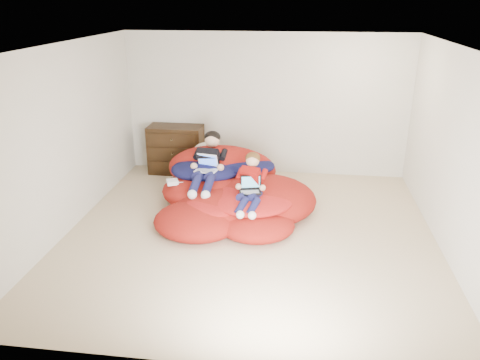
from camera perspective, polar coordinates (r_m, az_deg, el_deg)
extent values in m
cube|color=#C3AE8B|center=(6.55, 1.16, -7.51)|extent=(5.10, 5.10, 0.25)
cube|color=beige|center=(8.42, 3.16, 9.13)|extent=(5.10, 0.02, 2.50)
cube|color=beige|center=(3.71, -3.06, -7.59)|extent=(5.10, 0.02, 2.50)
cube|color=beige|center=(6.74, -20.55, 4.62)|extent=(0.02, 5.10, 2.50)
cube|color=beige|center=(6.26, 24.76, 2.77)|extent=(0.02, 5.10, 2.50)
cube|color=white|center=(5.75, 1.36, 16.11)|extent=(5.10, 5.10, 0.02)
cube|color=black|center=(8.65, -7.79, 3.72)|extent=(0.97, 0.49, 0.87)
cube|color=black|center=(8.50, -8.13, 1.52)|extent=(0.88, 0.02, 0.21)
cylinder|color=#4C3F26|center=(8.48, -8.17, 1.47)|extent=(0.03, 0.06, 0.03)
cube|color=black|center=(8.42, -8.23, 3.20)|extent=(0.88, 0.02, 0.21)
cylinder|color=#4C3F26|center=(8.40, -8.26, 3.15)|extent=(0.03, 0.06, 0.03)
cube|color=black|center=(8.34, -8.32, 4.91)|extent=(0.88, 0.02, 0.21)
cylinder|color=#4C3F26|center=(8.32, -8.36, 4.87)|extent=(0.03, 0.06, 0.03)
ellipsoid|color=#A71A12|center=(7.33, -4.06, -1.25)|extent=(1.40, 1.26, 0.50)
ellipsoid|color=#A71A12|center=(7.07, 2.79, -2.31)|extent=(1.61, 1.56, 0.58)
ellipsoid|color=#A71A12|center=(6.81, -1.62, -3.42)|extent=(1.51, 1.21, 0.48)
ellipsoid|color=#A71A12|center=(6.56, -5.17, -4.93)|extent=(1.23, 1.13, 0.41)
ellipsoid|color=#A71A12|center=(6.45, 1.95, -5.41)|extent=(1.07, 0.98, 0.35)
ellipsoid|color=#A71A12|center=(7.70, -2.24, 1.36)|extent=(1.79, 0.79, 0.79)
ellipsoid|color=#131444|center=(7.45, -4.22, 1.27)|extent=(1.11, 0.91, 0.28)
ellipsoid|color=#131444|center=(7.51, 0.42, 1.81)|extent=(1.01, 0.71, 0.24)
ellipsoid|color=red|center=(6.73, 1.49, -2.26)|extent=(1.22, 1.22, 0.22)
ellipsoid|color=red|center=(6.63, -2.96, -3.03)|extent=(0.89, 0.80, 0.16)
ellipsoid|color=beige|center=(7.91, -4.03, 3.56)|extent=(0.46, 0.29, 0.29)
cube|color=black|center=(7.41, -3.64, 2.55)|extent=(0.37, 0.51, 0.46)
sphere|color=tan|center=(7.51, -3.42, 4.89)|extent=(0.24, 0.24, 0.24)
ellipsoid|color=black|center=(7.52, -3.38, 5.25)|extent=(0.26, 0.25, 0.20)
cylinder|color=#141640|center=(7.14, -4.92, 0.61)|extent=(0.18, 0.39, 0.21)
cylinder|color=#141640|center=(6.85, -5.51, -0.65)|extent=(0.16, 0.38, 0.25)
sphere|color=white|center=(6.70, -5.84, -1.77)|extent=(0.14, 0.14, 0.14)
cylinder|color=#141640|center=(7.11, -3.40, 0.54)|extent=(0.18, 0.39, 0.21)
cylinder|color=#141640|center=(6.81, -3.92, -0.73)|extent=(0.16, 0.38, 0.25)
sphere|color=white|center=(6.66, -4.22, -1.87)|extent=(0.14, 0.14, 0.14)
cube|color=#9C110D|center=(6.68, 1.44, 0.02)|extent=(0.35, 0.37, 0.43)
sphere|color=tan|center=(6.67, 1.54, 2.38)|extent=(0.19, 0.19, 0.19)
ellipsoid|color=#4D3114|center=(6.69, 1.57, 2.72)|extent=(0.22, 0.20, 0.16)
cylinder|color=#141640|center=(6.54, 0.52, -1.97)|extent=(0.21, 0.33, 0.17)
cylinder|color=#141640|center=(6.30, 0.21, -3.19)|extent=(0.19, 0.32, 0.20)
sphere|color=white|center=(6.18, 0.02, -4.26)|extent=(0.11, 0.11, 0.11)
cylinder|color=#141640|center=(6.52, 1.90, -2.04)|extent=(0.21, 0.33, 0.17)
cylinder|color=#141640|center=(6.28, 1.65, -3.27)|extent=(0.19, 0.32, 0.20)
sphere|color=white|center=(6.16, 1.48, -4.34)|extent=(0.11, 0.11, 0.11)
cube|color=white|center=(7.11, -4.15, 1.17)|extent=(0.36, 0.28, 0.01)
cube|color=gray|center=(7.10, -4.17, 1.20)|extent=(0.29, 0.17, 0.00)
cube|color=white|center=(7.21, -3.95, 2.43)|extent=(0.33, 0.14, 0.22)
cube|color=blue|center=(7.20, -3.96, 2.42)|extent=(0.29, 0.11, 0.18)
cube|color=black|center=(6.52, 1.23, -1.48)|extent=(0.33, 0.27, 0.01)
cube|color=gray|center=(6.50, 1.22, -1.45)|extent=(0.27, 0.17, 0.00)
cube|color=black|center=(6.57, 1.34, -0.24)|extent=(0.29, 0.09, 0.20)
cube|color=teal|center=(6.57, 1.33, -0.26)|extent=(0.25, 0.07, 0.17)
cube|color=white|center=(7.17, -8.24, -0.24)|extent=(0.22, 0.22, 0.06)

